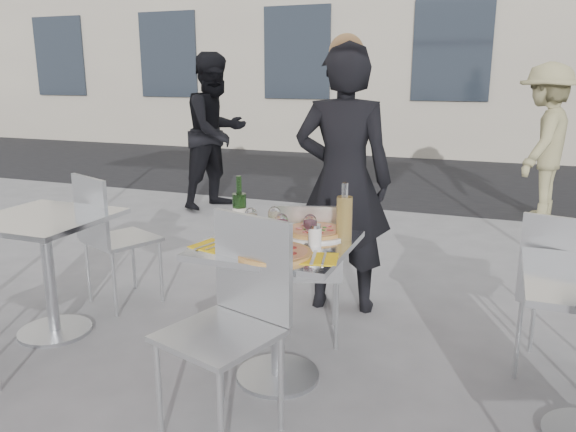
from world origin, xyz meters
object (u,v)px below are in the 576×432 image
(carafe, at_px, (344,217))
(side_table_left, at_px, (46,250))
(side_chair_rfar, at_px, (565,285))
(sugar_shaker, at_px, (315,235))
(wineglass_red_b, at_px, (310,224))
(salad_plate, at_px, (267,235))
(pedestrian_b, at_px, (544,142))
(wineglass_red_a, at_px, (282,223))
(wine_bottle, at_px, (239,209))
(woman_diner, at_px, (343,181))
(pedestrian_a, at_px, (216,132))
(napkin_right, at_px, (318,258))
(chair_far, at_px, (308,261))
(pizza_near, at_px, (274,253))
(napkin_left, at_px, (213,245))
(pizza_far, at_px, (315,232))
(wineglass_white_a, at_px, (251,217))
(chair_near, at_px, (235,308))
(side_chair_lfar, at_px, (108,230))
(wineglass_white_b, at_px, (274,216))

(carafe, bearing_deg, side_table_left, -174.47)
(side_chair_rfar, distance_m, sugar_shaker, 1.29)
(wineglass_red_b, bearing_deg, carafe, 52.24)
(salad_plate, relative_size, sugar_shaker, 2.06)
(pedestrian_b, bearing_deg, sugar_shaker, -0.56)
(side_table_left, xyz_separation_m, pedestrian_b, (2.93, 4.26, 0.31))
(side_chair_rfar, relative_size, wineglass_red_a, 5.76)
(wine_bottle, distance_m, carafe, 0.57)
(woman_diner, xyz_separation_m, wineglass_red_a, (-0.01, -1.07, -0.02))
(pedestrian_a, height_order, pedestrian_b, pedestrian_a)
(sugar_shaker, relative_size, napkin_right, 0.50)
(chair_far, distance_m, wineglass_red_b, 0.57)
(woman_diner, relative_size, sugar_shaker, 16.49)
(salad_plate, bearing_deg, side_table_left, 179.58)
(side_chair_rfar, xyz_separation_m, woman_diner, (-1.32, 0.56, 0.35))
(pizza_near, bearing_deg, napkin_left, 175.68)
(pizza_far, distance_m, wineglass_red_a, 0.26)
(carafe, bearing_deg, napkin_right, -94.11)
(chair_far, relative_size, wineglass_white_a, 5.50)
(chair_near, relative_size, sugar_shaker, 9.03)
(side_chair_lfar, distance_m, napkin_right, 1.83)
(side_chair_rfar, relative_size, woman_diner, 0.51)
(pedestrian_b, relative_size, wine_bottle, 5.77)
(sugar_shaker, bearing_deg, chair_near, -115.49)
(wineglass_white_b, xyz_separation_m, wineglass_red_b, (0.22, -0.09, 0.00))
(woman_diner, xyz_separation_m, carafe, (0.25, -0.87, -0.01))
(wineglass_white_b, distance_m, wineglass_red_b, 0.24)
(pizza_near, distance_m, sugar_shaker, 0.25)
(wineglass_white_a, height_order, wineglass_white_b, same)
(pedestrian_a, bearing_deg, side_table_left, -148.52)
(chair_near, xyz_separation_m, pedestrian_a, (-2.15, 3.89, 0.34))
(wineglass_white_b, bearing_deg, woman_diner, 83.69)
(wineglass_white_b, bearing_deg, pedestrian_b, 70.34)
(chair_near, relative_size, pizza_near, 2.73)
(napkin_right, bearing_deg, salad_plate, 140.21)
(chair_far, distance_m, wineglass_white_a, 0.56)
(side_chair_lfar, distance_m, carafe, 1.78)
(chair_near, distance_m, woman_diner, 1.52)
(napkin_right, bearing_deg, side_chair_rfar, 18.52)
(side_chair_lfar, height_order, pizza_near, side_chair_lfar)
(salad_plate, height_order, wineglass_white_b, wineglass_white_b)
(sugar_shaker, distance_m, wineglass_red_a, 0.17)
(chair_far, height_order, napkin_left, chair_far)
(carafe, bearing_deg, wineglass_white_b, -168.14)
(woman_diner, bearing_deg, salad_plate, 75.74)
(chair_far, relative_size, napkin_right, 4.03)
(side_chair_rfar, height_order, pedestrian_a, pedestrian_a)
(pizza_far, bearing_deg, sugar_shaker, -71.85)
(wine_bottle, distance_m, wineglass_white_b, 0.22)
(chair_near, distance_m, wineglass_red_a, 0.51)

